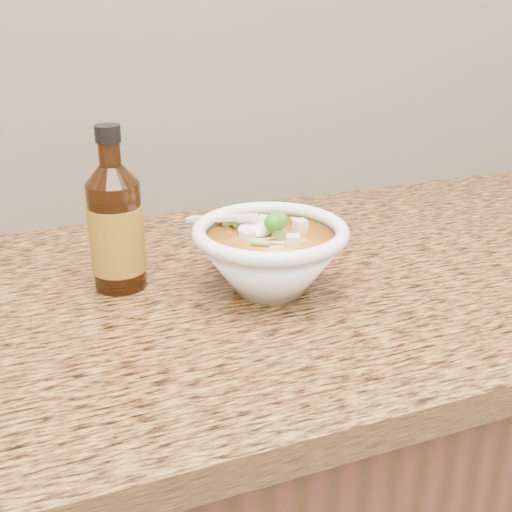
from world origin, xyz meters
name	(u,v)px	position (x,y,z in m)	size (l,w,h in m)	color
counter_slab	(201,299)	(0.00, 1.68, 0.88)	(4.00, 0.68, 0.04)	olive
soup_bowl	(270,257)	(0.08, 1.63, 0.95)	(0.20, 0.21, 0.11)	white
hot_sauce_bottle	(116,229)	(-0.10, 1.72, 0.98)	(0.07, 0.07, 0.22)	#341707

